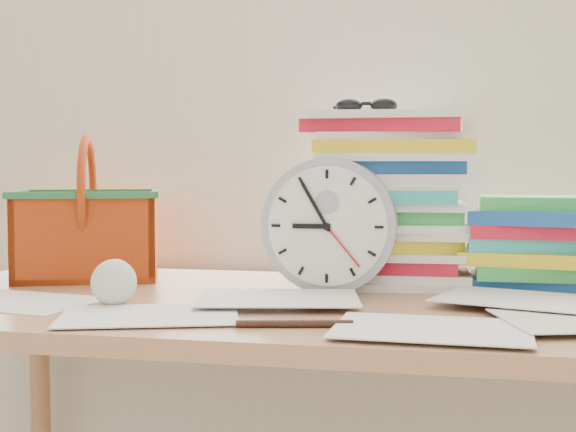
% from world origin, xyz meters
% --- Properties ---
extents(curtain, '(2.40, 0.01, 2.50)m').
position_xyz_m(curtain, '(0.00, 1.98, 1.30)').
color(curtain, white).
rests_on(curtain, room_shell).
extents(desk, '(1.40, 0.70, 0.75)m').
position_xyz_m(desk, '(0.00, 1.60, 0.68)').
color(desk, '#AD7851').
rests_on(desk, ground).
extents(paper_stack, '(0.36, 0.31, 0.33)m').
position_xyz_m(paper_stack, '(0.13, 1.83, 0.91)').
color(paper_stack, white).
rests_on(paper_stack, desk).
extents(clock, '(0.24, 0.05, 0.24)m').
position_xyz_m(clock, '(0.04, 1.69, 0.87)').
color(clock, '#9DA7AF').
rests_on(clock, desk).
extents(sunglasses, '(0.14, 0.12, 0.03)m').
position_xyz_m(sunglasses, '(0.10, 1.81, 1.09)').
color(sunglasses, black).
rests_on(sunglasses, paper_stack).
extents(book_stack, '(0.31, 0.25, 0.17)m').
position_xyz_m(book_stack, '(0.42, 1.80, 0.84)').
color(book_stack, white).
rests_on(book_stack, desk).
extents(basket, '(0.34, 0.30, 0.28)m').
position_xyz_m(basket, '(-0.46, 1.77, 0.89)').
color(basket, '#C94713').
rests_on(basket, desk).
extents(crumpled_ball, '(0.08, 0.08, 0.08)m').
position_xyz_m(crumpled_ball, '(-0.28, 1.48, 0.79)').
color(crumpled_ball, white).
rests_on(crumpled_ball, desk).
extents(pen, '(0.16, 0.05, 0.01)m').
position_xyz_m(pen, '(0.05, 1.36, 0.76)').
color(pen, black).
rests_on(pen, desk).
extents(scattered_papers, '(1.26, 0.42, 0.02)m').
position_xyz_m(scattered_papers, '(0.00, 1.60, 0.76)').
color(scattered_papers, white).
rests_on(scattered_papers, desk).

